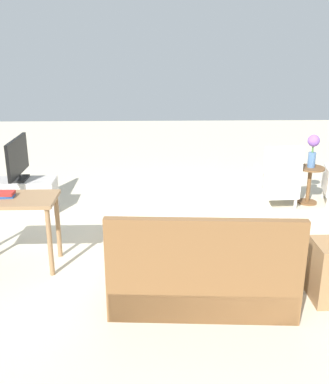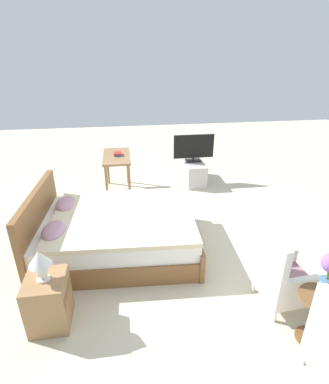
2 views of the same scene
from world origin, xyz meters
name	(u,v)px [view 1 (image 1 of 2)]	position (x,y,z in m)	size (l,w,h in m)	color
ground_plane	(187,230)	(0.00, 0.00, 0.00)	(16.00, 16.00, 0.00)	beige
bed	(199,241)	(-0.05, 0.94, 0.30)	(1.78, 2.27, 0.96)	brown
armchair_by_window_right	(277,181)	(-1.36, -0.87, 0.37)	(0.58, 0.58, 0.92)	white
side_table	(309,181)	(-1.86, -0.97, 0.35)	(0.40, 0.40, 0.55)	brown
flower_vase	(313,147)	(-1.86, -0.97, 0.85)	(0.17, 0.17, 0.48)	#4C709E
tv_stand	(22,195)	(2.28, -0.75, 0.23)	(0.96, 0.40, 0.47)	#B7B2AD
tv_flatscreen	(17,159)	(2.28, -0.75, 0.77)	(0.20, 0.86, 0.58)	black
vanity_desk	(6,209)	(1.95, 0.88, 0.66)	(1.04, 0.52, 0.78)	#8E6B47
book_stack	(5,194)	(1.95, 0.86, 0.81)	(0.19, 0.15, 0.06)	#284C8E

